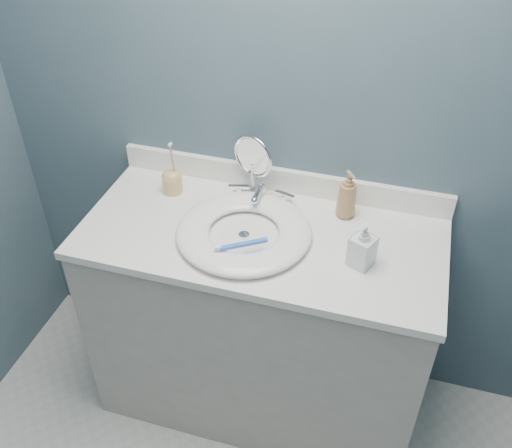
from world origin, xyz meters
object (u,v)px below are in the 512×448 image
at_px(soap_bottle_amber, 347,194).
at_px(soap_bottle_clear, 363,245).
at_px(toothbrush_holder, 172,181).
at_px(makeup_mirror, 253,163).

relative_size(soap_bottle_amber, soap_bottle_clear, 1.14).
bearing_deg(soap_bottle_clear, toothbrush_holder, -171.47).
distance_m(soap_bottle_amber, toothbrush_holder, 0.63).
bearing_deg(soap_bottle_clear, soap_bottle_amber, 134.57).
distance_m(makeup_mirror, soap_bottle_amber, 0.35).
height_order(soap_bottle_amber, toothbrush_holder, toothbrush_holder).
xyz_separation_m(soap_bottle_amber, soap_bottle_clear, (0.09, -0.23, -0.01)).
bearing_deg(makeup_mirror, soap_bottle_clear, -11.28).
distance_m(makeup_mirror, toothbrush_holder, 0.31).
bearing_deg(toothbrush_holder, makeup_mirror, 13.52).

